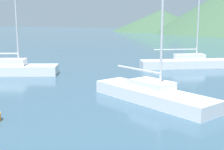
% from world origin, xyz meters
% --- Properties ---
extents(sailboat_inner, '(8.07, 5.35, 8.27)m').
position_xyz_m(sailboat_inner, '(1.97, 25.67, 0.47)').
color(sailboat_inner, silver).
rests_on(sailboat_inner, ground_plane).
extents(sailboat_middle, '(6.94, 4.20, 9.14)m').
position_xyz_m(sailboat_middle, '(-10.07, 17.46, 0.49)').
color(sailboat_middle, silver).
rests_on(sailboat_middle, ground_plane).
extents(sailboat_outer, '(7.14, 5.12, 9.62)m').
position_xyz_m(sailboat_outer, '(1.72, 13.71, 0.46)').
color(sailboat_outer, silver).
rests_on(sailboat_outer, ground_plane).
extents(hill_west, '(30.73, 30.73, 6.59)m').
position_xyz_m(hill_west, '(-16.18, 96.35, 3.29)').
color(hill_west, '#38563D').
rests_on(hill_west, ground_plane).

